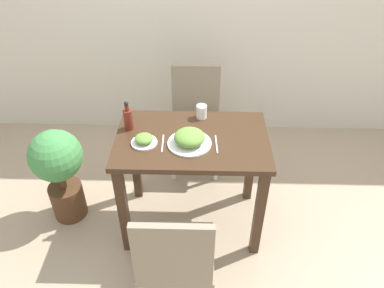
{
  "coord_description": "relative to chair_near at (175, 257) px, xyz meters",
  "views": [
    {
      "loc": [
        0.05,
        -1.9,
        2.2
      ],
      "look_at": [
        0.0,
        0.0,
        0.73
      ],
      "focal_mm": 35.0,
      "sensor_mm": 36.0,
      "label": 1
    }
  ],
  "objects": [
    {
      "name": "ground_plane",
      "position": [
        0.07,
        0.69,
        -0.5
      ],
      "size": [
        16.0,
        16.0,
        0.0
      ],
      "primitive_type": "plane",
      "color": "tan"
    },
    {
      "name": "dining_table",
      "position": [
        0.07,
        0.69,
        0.14
      ],
      "size": [
        0.98,
        0.62,
        0.78
      ],
      "color": "#3D2819",
      "rests_on": "ground_plane"
    },
    {
      "name": "chair_near",
      "position": [
        0.0,
        0.0,
        0.0
      ],
      "size": [
        0.42,
        0.42,
        0.88
      ],
      "rotation": [
        0.0,
        0.0,
        3.14
      ],
      "color": "gray",
      "rests_on": "ground_plane"
    },
    {
      "name": "chair_far",
      "position": [
        0.08,
        1.4,
        0.0
      ],
      "size": [
        0.42,
        0.42,
        0.88
      ],
      "color": "gray",
      "rests_on": "ground_plane"
    },
    {
      "name": "food_plate",
      "position": [
        0.06,
        0.63,
        0.33
      ],
      "size": [
        0.27,
        0.27,
        0.09
      ],
      "color": "white",
      "rests_on": "dining_table"
    },
    {
      "name": "side_plate",
      "position": [
        -0.22,
        0.63,
        0.31
      ],
      "size": [
        0.16,
        0.16,
        0.06
      ],
      "color": "white",
      "rests_on": "dining_table"
    },
    {
      "name": "drink_cup",
      "position": [
        0.13,
        0.93,
        0.33
      ],
      "size": [
        0.07,
        0.07,
        0.09
      ],
      "color": "white",
      "rests_on": "dining_table"
    },
    {
      "name": "sauce_bottle",
      "position": [
        -0.34,
        0.78,
        0.36
      ],
      "size": [
        0.06,
        0.06,
        0.21
      ],
      "color": "maroon",
      "rests_on": "dining_table"
    },
    {
      "name": "fork_utensil",
      "position": [
        -0.11,
        0.63,
        0.29
      ],
      "size": [
        0.01,
        0.18,
        0.0
      ],
      "rotation": [
        0.0,
        0.0,
        1.6
      ],
      "color": "silver",
      "rests_on": "dining_table"
    },
    {
      "name": "spoon_utensil",
      "position": [
        0.23,
        0.63,
        0.29
      ],
      "size": [
        0.02,
        0.18,
        0.0
      ],
      "rotation": [
        0.0,
        0.0,
        1.62
      ],
      "color": "silver",
      "rests_on": "dining_table"
    },
    {
      "name": "potted_plant_left",
      "position": [
        -0.86,
        0.74,
        -0.03
      ],
      "size": [
        0.37,
        0.37,
        0.76
      ],
      "color": "#51331E",
      "rests_on": "ground_plane"
    }
  ]
}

